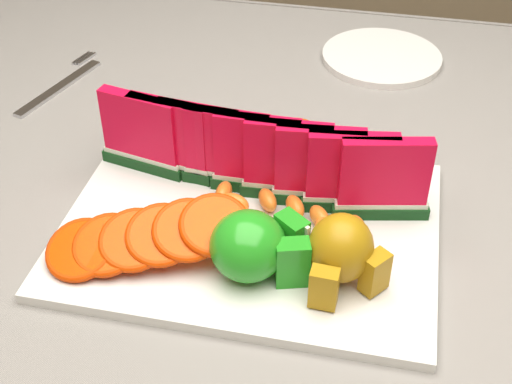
{
  "coord_description": "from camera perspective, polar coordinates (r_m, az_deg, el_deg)",
  "views": [
    {
      "loc": [
        0.12,
        -0.64,
        1.28
      ],
      "look_at": [
        0.0,
        -0.07,
        0.81
      ],
      "focal_mm": 50.0,
      "sensor_mm": 36.0,
      "label": 1
    }
  ],
  "objects": [
    {
      "name": "side_plate",
      "position": [
        1.11,
        10.02,
        10.59
      ],
      "size": [
        0.21,
        0.21,
        0.01
      ],
      "color": "silver",
      "rests_on": "tablecloth"
    },
    {
      "name": "orange_fan_back",
      "position": [
        0.87,
        -1.49,
        4.42
      ],
      "size": [
        0.22,
        0.09,
        0.04
      ],
      "color": "red",
      "rests_on": "platter"
    },
    {
      "name": "apple_cluster",
      "position": [
        0.7,
        -0.04,
        -4.39
      ],
      "size": [
        0.11,
        0.09,
        0.07
      ],
      "color": "#0D8E09",
      "rests_on": "platter"
    },
    {
      "name": "tangerine_segments",
      "position": [
        0.77,
        1.29,
        -1.52
      ],
      "size": [
        0.2,
        0.07,
        0.02
      ],
      "color": "orange",
      "rests_on": "platter"
    },
    {
      "name": "orange_fan_front",
      "position": [
        0.72,
        -8.67,
        -3.59
      ],
      "size": [
        0.22,
        0.13,
        0.06
      ],
      "color": "red",
      "rests_on": "platter"
    },
    {
      "name": "table",
      "position": [
        0.9,
        0.79,
        -4.99
      ],
      "size": [
        1.4,
        0.9,
        0.75
      ],
      "color": "brown",
      "rests_on": "ground"
    },
    {
      "name": "fork",
      "position": [
        1.07,
        -15.27,
        8.29
      ],
      "size": [
        0.06,
        0.19,
        0.0
      ],
      "color": "silver",
      "rests_on": "tablecloth"
    },
    {
      "name": "platter",
      "position": [
        0.77,
        -0.47,
        -2.88
      ],
      "size": [
        0.4,
        0.3,
        0.01
      ],
      "color": "silver",
      "rests_on": "tablecloth"
    },
    {
      "name": "tablecloth",
      "position": [
        0.86,
        0.83,
        -1.98
      ],
      "size": [
        1.53,
        1.03,
        0.2
      ],
      "color": "gray",
      "rests_on": "table"
    },
    {
      "name": "watermelon_row",
      "position": [
        0.79,
        0.09,
        2.84
      ],
      "size": [
        0.39,
        0.07,
        0.1
      ],
      "color": "#0A3A15",
      "rests_on": "platter"
    },
    {
      "name": "pear_cluster",
      "position": [
        0.69,
        6.89,
        -4.77
      ],
      "size": [
        0.09,
        0.09,
        0.07
      ],
      "color": "#97570B",
      "rests_on": "platter"
    }
  ]
}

